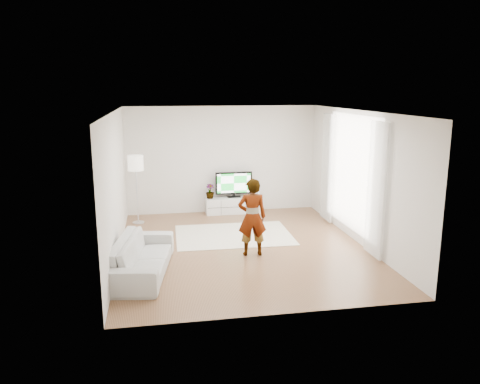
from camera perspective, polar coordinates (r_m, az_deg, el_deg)
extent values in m
plane|color=#8E6340|center=(9.81, 0.34, -6.76)|extent=(6.00, 6.00, 0.00)
plane|color=white|center=(9.27, 0.36, 9.80)|extent=(6.00, 6.00, 0.00)
cube|color=silver|center=(9.32, -14.94, 0.71)|extent=(0.02, 6.00, 2.80)
cube|color=silver|center=(10.19, 14.31, 1.73)|extent=(0.02, 6.00, 2.80)
cube|color=silver|center=(12.36, -2.20, 3.95)|extent=(5.00, 0.02, 2.80)
cube|color=silver|center=(6.60, 5.12, -3.74)|extent=(5.00, 0.02, 2.80)
cube|color=white|center=(10.44, 13.55, 2.30)|extent=(0.01, 2.60, 2.50)
cube|color=white|center=(9.28, 16.25, 0.25)|extent=(0.04, 0.70, 2.60)
cube|color=white|center=(11.62, 10.61, 2.94)|extent=(0.04, 0.70, 2.60)
cube|color=silver|center=(12.41, -0.73, -1.61)|extent=(1.50, 0.42, 0.42)
cube|color=black|center=(12.20, -0.57, -1.85)|extent=(1.45, 0.00, 0.01)
cube|color=black|center=(12.15, -2.31, -1.92)|extent=(0.01, 0.00, 0.37)
cube|color=black|center=(12.27, 1.16, -1.77)|extent=(0.01, 0.00, 0.37)
cube|color=black|center=(12.39, -0.76, -0.59)|extent=(0.35, 0.19, 0.02)
cube|color=black|center=(12.38, -0.76, -0.39)|extent=(0.07, 0.04, 0.07)
cube|color=black|center=(12.31, -0.76, 1.10)|extent=(0.97, 0.05, 0.59)
cube|color=green|center=(12.28, -0.74, 1.07)|extent=(0.88, 0.01, 0.50)
cube|color=white|center=(12.45, 2.24, 0.01)|extent=(0.07, 0.18, 0.24)
cube|color=#4CB2FF|center=(12.36, 2.33, 0.02)|extent=(0.01, 0.00, 0.13)
imported|color=#3F7238|center=(12.23, -3.68, 0.09)|extent=(0.23, 0.23, 0.38)
cube|color=#F0E9CC|center=(10.60, -0.79, -5.25)|extent=(2.61, 1.91, 0.01)
imported|color=#334772|center=(9.14, 1.49, -3.08)|extent=(0.58, 0.40, 1.54)
imported|color=#AFAFAA|center=(8.57, -11.87, -7.68)|extent=(1.20, 2.31, 0.64)
cylinder|color=silver|center=(11.81, -12.27, -3.64)|extent=(0.29, 0.29, 0.02)
cylinder|color=silver|center=(11.65, -12.42, -0.54)|extent=(0.04, 0.04, 1.29)
cylinder|color=white|center=(11.49, -12.61, 3.48)|extent=(0.37, 0.37, 0.36)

